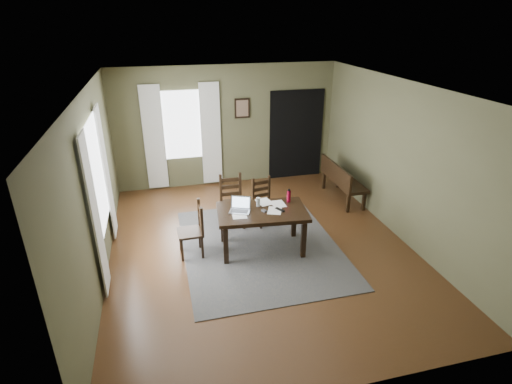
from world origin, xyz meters
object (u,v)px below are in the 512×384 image
object	(u,v)px
chair_back_left	(232,202)
water_bottle	(289,196)
bench	(341,178)
chair_back_right	(264,202)
dining_table	(262,215)
laptop	(240,207)
chair_end	(193,230)

from	to	relation	value
chair_back_left	water_bottle	world-z (taller)	chair_back_left
bench	water_bottle	xyz separation A→B (m)	(-1.62, -1.34, 0.36)
chair_back_right	bench	world-z (taller)	chair_back_right
chair_back_left	water_bottle	xyz separation A→B (m)	(0.84, -0.76, 0.37)
chair_back_left	dining_table	bearing A→B (deg)	-71.56
bench	water_bottle	bearing A→B (deg)	129.58
chair_back_left	laptop	bearing A→B (deg)	-91.65
bench	laptop	xyz separation A→B (m)	(-2.49, -1.46, 0.31)
laptop	water_bottle	xyz separation A→B (m)	(0.87, 0.12, 0.05)
chair_end	water_bottle	bearing A→B (deg)	92.00
chair_end	bench	bearing A→B (deg)	112.52
dining_table	chair_end	world-z (taller)	chair_end
bench	dining_table	bearing A→B (deg)	125.73
bench	laptop	bearing A→B (deg)	120.36
chair_back_right	water_bottle	world-z (taller)	water_bottle
bench	chair_end	bearing A→B (deg)	113.57
chair_back_right	laptop	distance (m)	1.09
chair_end	laptop	size ratio (longest dim) A/B	2.29
water_bottle	chair_back_right	bearing A→B (deg)	109.31
chair_end	chair_back_left	xyz separation A→B (m)	(0.81, 0.85, 0.03)
chair_end	water_bottle	world-z (taller)	water_bottle
chair_end	laptop	xyz separation A→B (m)	(0.78, -0.03, 0.34)
bench	laptop	world-z (taller)	laptop
chair_back_right	bench	bearing A→B (deg)	8.58
bench	laptop	distance (m)	2.90
chair_back_left	chair_back_right	distance (m)	0.60
chair_end	chair_back_right	distance (m)	1.61
chair_back_left	laptop	size ratio (longest dim) A/B	2.44
chair_back_right	laptop	size ratio (longest dim) A/B	2.20
chair_end	water_bottle	distance (m)	1.70
laptop	water_bottle	bearing A→B (deg)	30.13
chair_back_left	water_bottle	size ratio (longest dim) A/B	4.17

